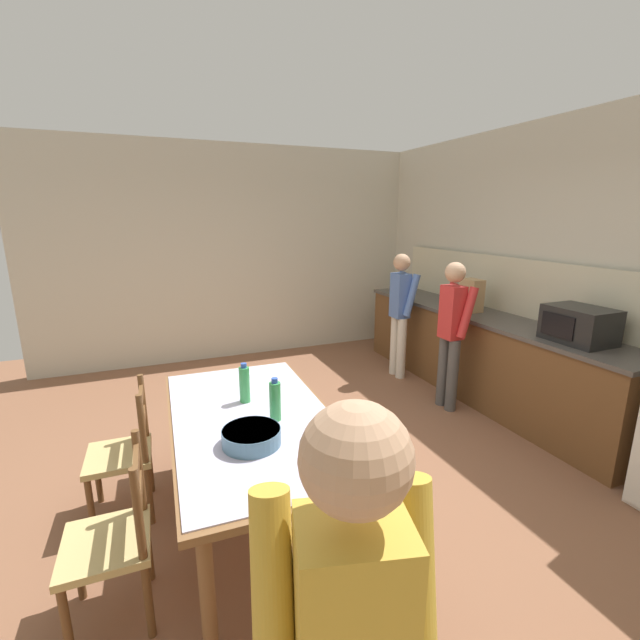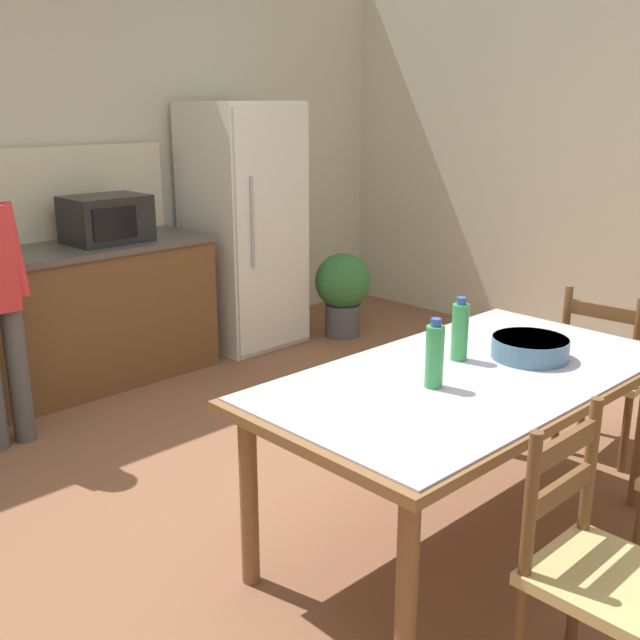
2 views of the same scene
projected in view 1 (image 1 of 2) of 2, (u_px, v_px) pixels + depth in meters
The scene contains 16 objects.
ground_plane at pixel (322, 476), 3.33m from camera, with size 8.32×8.32×0.00m, color brown.
wall_back at pixel (587, 273), 3.96m from camera, with size 6.52×0.12×2.90m, color beige.
wall_left at pixel (232, 254), 5.91m from camera, with size 0.12×5.20×2.90m, color beige.
kitchen_counter at pixel (478, 354), 4.78m from camera, with size 3.61×0.66×0.93m.
counter_splashback at pixel (506, 285), 4.71m from camera, with size 3.57×0.03×0.60m, color beige.
microwave at pixel (579, 325), 3.60m from camera, with size 0.50×0.39×0.30m.
paper_bag at pixel (471, 295), 4.75m from camera, with size 0.24×0.16×0.36m, color tan.
dining_table at pixel (253, 428), 2.67m from camera, with size 1.88×1.03×0.76m.
bottle_near_centre at pixel (245, 384), 2.83m from camera, with size 0.07×0.07×0.27m.
bottle_off_centre at pixel (275, 401), 2.58m from camera, with size 0.07×0.07×0.27m.
serving_bowl at pixel (251, 436), 2.32m from camera, with size 0.32×0.32×0.09m.
chair_head_end at pixel (323, 633), 1.62m from camera, with size 0.42×0.44×0.91m.
chair_side_near_left at pixel (125, 453), 2.84m from camera, with size 0.43×0.41×0.91m.
chair_side_near_right at pixel (114, 540), 2.08m from camera, with size 0.42×0.40×0.91m.
person_at_sink at pixel (400, 309), 5.22m from camera, with size 0.38×0.27×1.53m.
person_at_counter at pixel (452, 328), 4.33m from camera, with size 0.38×0.27×1.53m.
Camera 1 is at (2.71, -1.13, 1.98)m, focal length 24.00 mm.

